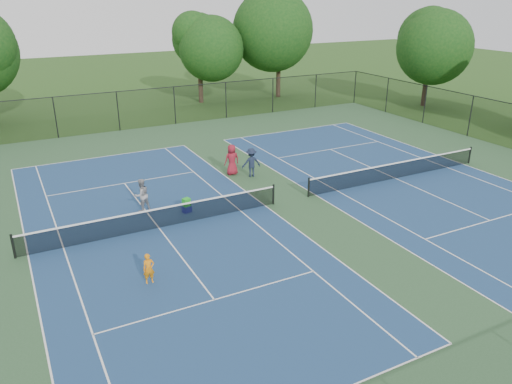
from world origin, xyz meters
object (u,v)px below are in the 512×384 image
tree_back_c (199,44)px  bystander_b (251,163)px  tree_back_d (279,27)px  tree_side_e (431,41)px  child_player (149,269)px  bystander_c (232,160)px  ball_hopper (186,202)px  ball_crate (187,209)px  instructor (142,195)px

tree_back_c → bystander_b: tree_back_c is taller
tree_back_d → tree_side_e: tree_back_d is taller
child_player → bystander_c: bearing=52.6°
tree_back_c → ball_hopper: bearing=-113.2°
tree_side_e → bystander_b: tree_side_e is taller
ball_crate → tree_side_e: bearing=24.6°
instructor → bystander_b: size_ratio=0.97×
tree_side_e → instructor: (-30.10, -11.73, -4.99)m
child_player → ball_crate: child_player is taller
tree_back_d → bystander_b: (-13.18, -19.85, -5.98)m
ball_crate → ball_hopper: bearing=0.0°
tree_back_c → ball_hopper: (-10.26, -23.91, -4.96)m
tree_back_c → instructor: size_ratio=5.12×
tree_side_e → bystander_c: size_ratio=4.91×
bystander_b → bystander_c: 1.19m
instructor → ball_crate: (1.84, -1.18, -0.66)m
child_player → instructor: size_ratio=0.72×
tree_side_e → ball_crate: (-28.26, -12.91, -5.65)m
tree_back_c → child_player: (-13.66, -29.27, -4.89)m
tree_back_c → tree_side_e: 21.10m
tree_back_c → tree_side_e: bearing=-31.4°
child_player → tree_back_d: bearing=54.7°
child_player → tree_side_e: bearing=32.1°
ball_hopper → tree_side_e: bearing=24.6°
tree_back_c → ball_hopper: size_ratio=21.31×
bystander_b → instructor: bearing=24.5°
child_player → bystander_b: size_ratio=0.70×
child_player → bystander_b: 11.96m
tree_back_c → child_player: 32.67m
tree_back_d → child_player: size_ratio=8.80×
instructor → bystander_c: bearing=-172.9°
tree_back_d → tree_back_c: bearing=172.9°
tree_side_e → child_player: (-31.66, -18.27, -5.22)m
ball_hopper → bystander_c: bearing=42.6°
instructor → bystander_c: 6.66m
bystander_c → ball_crate: bystander_c is taller
bystander_c → ball_hopper: bystander_c is taller
bystander_b → ball_hopper: size_ratio=4.30×
child_player → ball_crate: size_ratio=2.91×
tree_back_d → bystander_b: 24.57m
instructor → bystander_c: size_ratio=0.91×
tree_back_c → bystander_c: (-6.02, -20.02, -4.58)m
instructor → tree_back_c: bearing=-134.9°
bystander_b → ball_crate: bystander_b is taller
tree_back_c → ball_crate: 26.55m
tree_back_c → child_player: size_ratio=7.13×
ball_crate → ball_hopper: ball_hopper is taller
tree_back_c → bystander_b: bearing=-103.9°
tree_side_e → child_player: bearing=-150.0°
ball_hopper → instructor: bearing=147.4°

